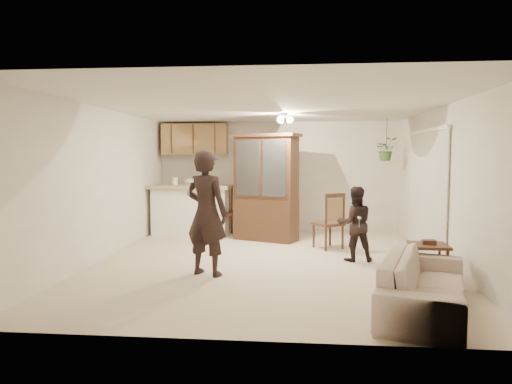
# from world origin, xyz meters

# --- Properties ---
(floor) EXTENTS (6.50, 6.50, 0.00)m
(floor) POSITION_xyz_m (0.00, 0.00, 0.00)
(floor) COLOR beige
(floor) RESTS_ON ground
(ceiling) EXTENTS (5.50, 6.50, 0.02)m
(ceiling) POSITION_xyz_m (0.00, 0.00, 2.50)
(ceiling) COLOR silver
(ceiling) RESTS_ON wall_back
(wall_back) EXTENTS (5.50, 0.02, 2.50)m
(wall_back) POSITION_xyz_m (0.00, 3.25, 1.25)
(wall_back) COLOR beige
(wall_back) RESTS_ON ground
(wall_front) EXTENTS (5.50, 0.02, 2.50)m
(wall_front) POSITION_xyz_m (0.00, -3.25, 1.25)
(wall_front) COLOR beige
(wall_front) RESTS_ON ground
(wall_left) EXTENTS (0.02, 6.50, 2.50)m
(wall_left) POSITION_xyz_m (-2.75, 0.00, 1.25)
(wall_left) COLOR beige
(wall_left) RESTS_ON ground
(wall_right) EXTENTS (0.02, 6.50, 2.50)m
(wall_right) POSITION_xyz_m (2.75, 0.00, 1.25)
(wall_right) COLOR beige
(wall_right) RESTS_ON ground
(breakfast_bar) EXTENTS (1.60, 0.55, 1.00)m
(breakfast_bar) POSITION_xyz_m (-1.85, 2.35, 0.50)
(breakfast_bar) COLOR white
(breakfast_bar) RESTS_ON floor
(bar_top) EXTENTS (1.75, 0.70, 0.08)m
(bar_top) POSITION_xyz_m (-1.85, 2.35, 1.05)
(bar_top) COLOR tan
(bar_top) RESTS_ON breakfast_bar
(upper_cabinets) EXTENTS (1.50, 0.34, 0.70)m
(upper_cabinets) POSITION_xyz_m (-1.90, 3.07, 2.10)
(upper_cabinets) COLOR brown
(upper_cabinets) RESTS_ON wall_back
(vertical_blinds) EXTENTS (0.06, 2.30, 2.10)m
(vertical_blinds) POSITION_xyz_m (2.71, 0.90, 1.10)
(vertical_blinds) COLOR beige
(vertical_blinds) RESTS_ON wall_right
(ceiling_fixture) EXTENTS (0.36, 0.36, 0.20)m
(ceiling_fixture) POSITION_xyz_m (0.20, 1.20, 2.40)
(ceiling_fixture) COLOR beige
(ceiling_fixture) RESTS_ON ceiling
(hanging_plant) EXTENTS (0.43, 0.37, 0.48)m
(hanging_plant) POSITION_xyz_m (2.30, 2.40, 1.85)
(hanging_plant) COLOR #265220
(hanging_plant) RESTS_ON ceiling
(plant_cord) EXTENTS (0.01, 0.01, 0.65)m
(plant_cord) POSITION_xyz_m (2.30, 2.40, 2.17)
(plant_cord) COLOR #29231E
(plant_cord) RESTS_ON ceiling
(sofa) EXTENTS (1.28, 2.01, 0.73)m
(sofa) POSITION_xyz_m (1.87, -2.22, 0.37)
(sofa) COLOR beige
(sofa) RESTS_ON floor
(adult) EXTENTS (0.77, 0.64, 1.80)m
(adult) POSITION_xyz_m (-0.83, -0.96, 0.90)
(adult) COLOR black
(adult) RESTS_ON floor
(child) EXTENTS (0.71, 0.58, 1.35)m
(child) POSITION_xyz_m (1.40, 0.15, 0.68)
(child) COLOR black
(child) RESTS_ON floor
(china_hutch) EXTENTS (1.47, 1.00, 2.16)m
(china_hutch) POSITION_xyz_m (-0.17, 1.88, 1.07)
(china_hutch) COLOR #362213
(china_hutch) RESTS_ON floor
(side_table) EXTENTS (0.50, 0.50, 0.59)m
(side_table) POSITION_xyz_m (2.22, -1.11, 0.28)
(side_table) COLOR #362213
(side_table) RESTS_ON floor
(chair_bar) EXTENTS (0.59, 0.59, 1.08)m
(chair_bar) POSITION_xyz_m (-1.12, 2.37, 0.31)
(chair_bar) COLOR #362213
(chair_bar) RESTS_ON floor
(chair_hutch_left) EXTENTS (0.60, 0.60, 0.96)m
(chair_hutch_left) POSITION_xyz_m (-1.35, 2.91, 0.27)
(chair_hutch_left) COLOR #362213
(chair_hutch_left) RESTS_ON floor
(chair_hutch_right) EXTENTS (0.64, 0.64, 1.04)m
(chair_hutch_right) POSITION_xyz_m (1.04, 1.13, 0.29)
(chair_hutch_right) COLOR #362213
(chair_hutch_right) RESTS_ON floor
(controller_adult) EXTENTS (0.10, 0.16, 0.05)m
(controller_adult) POSITION_xyz_m (-0.98, -1.35, 1.38)
(controller_adult) COLOR white
(controller_adult) RESTS_ON adult
(controller_child) EXTENTS (0.04, 0.11, 0.03)m
(controller_child) POSITION_xyz_m (1.43, -0.13, 0.75)
(controller_child) COLOR white
(controller_child) RESTS_ON child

